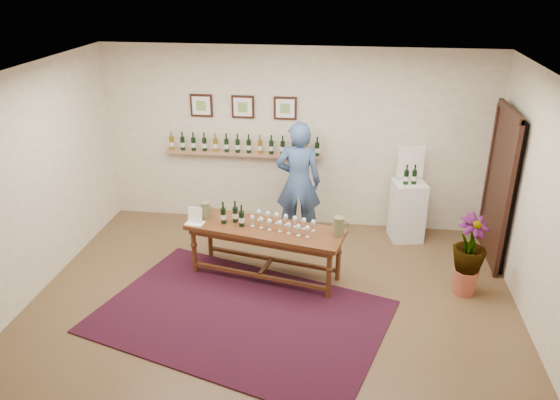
# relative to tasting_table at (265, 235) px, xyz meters

# --- Properties ---
(ground) EXTENTS (6.00, 6.00, 0.00)m
(ground) POSITION_rel_tasting_table_xyz_m (0.19, -0.73, -0.62)
(ground) COLOR brown
(ground) RESTS_ON ground
(room_shell) EXTENTS (6.00, 6.00, 6.00)m
(room_shell) POSITION_rel_tasting_table_xyz_m (2.30, 1.12, 0.50)
(room_shell) COLOR white
(room_shell) RESTS_ON ground
(rug) EXTENTS (3.81, 3.08, 0.02)m
(rug) POSITION_rel_tasting_table_xyz_m (-0.15, -0.97, -0.61)
(rug) COLOR #4B0D11
(rug) RESTS_ON ground
(tasting_table) EXTENTS (2.15, 1.07, 0.73)m
(tasting_table) POSITION_rel_tasting_table_xyz_m (0.00, 0.00, 0.00)
(tasting_table) COLOR #4D2413
(tasting_table) RESTS_ON ground
(table_glasses) EXTENTS (1.22, 0.58, 0.16)m
(table_glasses) POSITION_rel_tasting_table_xyz_m (0.23, -0.00, 0.19)
(table_glasses) COLOR silver
(table_glasses) RESTS_ON tasting_table
(table_bottles) EXTENTS (0.34, 0.24, 0.33)m
(table_bottles) POSITION_rel_tasting_table_xyz_m (-0.43, 0.07, 0.27)
(table_bottles) COLOR black
(table_bottles) RESTS_ON tasting_table
(pitcher_left) EXTENTS (0.15, 0.15, 0.22)m
(pitcher_left) POSITION_rel_tasting_table_xyz_m (-0.84, 0.19, 0.22)
(pitcher_left) COLOR #636740
(pitcher_left) RESTS_ON tasting_table
(pitcher_right) EXTENTS (0.19, 0.19, 0.24)m
(pitcher_right) POSITION_rel_tasting_table_xyz_m (0.95, -0.09, 0.23)
(pitcher_right) COLOR #636740
(pitcher_right) RESTS_ON tasting_table
(menu_card) EXTENTS (0.26, 0.20, 0.21)m
(menu_card) POSITION_rel_tasting_table_xyz_m (-0.94, 0.01, 0.22)
(menu_card) COLOR white
(menu_card) RESTS_ON tasting_table
(display_pedestal) EXTENTS (0.54, 0.54, 0.92)m
(display_pedestal) POSITION_rel_tasting_table_xyz_m (1.94, 1.39, -0.16)
(display_pedestal) COLOR white
(display_pedestal) RESTS_ON ground
(pedestal_bottles) EXTENTS (0.32, 0.14, 0.31)m
(pedestal_bottles) POSITION_rel_tasting_table_xyz_m (1.93, 1.33, 0.45)
(pedestal_bottles) COLOR black
(pedestal_bottles) RESTS_ON display_pedestal
(info_sign) EXTENTS (0.39, 0.10, 0.54)m
(info_sign) POSITION_rel_tasting_table_xyz_m (1.94, 1.53, 0.57)
(info_sign) COLOR white
(info_sign) RESTS_ON display_pedestal
(potted_plant) EXTENTS (0.67, 0.67, 0.93)m
(potted_plant) POSITION_rel_tasting_table_xyz_m (2.58, -0.07, -0.08)
(potted_plant) COLOR #AA4D38
(potted_plant) RESTS_ON ground
(person) EXTENTS (0.70, 0.48, 1.84)m
(person) POSITION_rel_tasting_table_xyz_m (0.31, 1.16, 0.30)
(person) COLOR #3B568B
(person) RESTS_ON ground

